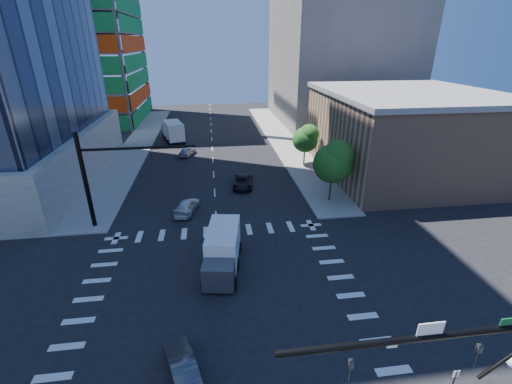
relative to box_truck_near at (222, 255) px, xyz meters
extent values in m
plane|color=black|center=(-0.30, -3.13, -1.36)|extent=(160.00, 160.00, 0.00)
cube|color=silver|center=(-0.30, -3.13, -1.36)|extent=(20.00, 20.00, 0.01)
cube|color=gray|center=(12.20, 36.87, -1.29)|extent=(5.00, 60.00, 0.15)
cube|color=gray|center=(-12.80, 36.87, -1.29)|extent=(5.00, 60.00, 0.15)
cube|color=#A87E61|center=(24.70, 18.87, 3.64)|extent=(20.00, 22.00, 10.00)
cube|color=gray|center=(24.70, 18.87, 8.94)|extent=(20.50, 22.50, 0.60)
cube|color=#65625B|center=(26.70, 51.87, 12.64)|extent=(24.00, 30.00, 28.00)
cylinder|color=black|center=(6.20, -14.63, 6.19)|extent=(10.00, 0.24, 0.24)
imported|color=black|center=(8.20, -14.63, 5.09)|extent=(0.16, 0.20, 1.00)
imported|color=black|center=(3.70, -14.63, 5.09)|extent=(0.16, 0.20, 1.00)
cube|color=white|center=(6.20, -14.63, 6.54)|extent=(0.90, 0.04, 0.50)
cylinder|color=black|center=(-11.80, 8.37, 3.29)|extent=(0.40, 0.40, 9.00)
cylinder|color=black|center=(-6.80, 8.37, 6.19)|extent=(10.00, 0.24, 0.24)
imported|color=black|center=(-5.80, 8.37, 5.09)|extent=(0.16, 0.20, 1.00)
cylinder|color=#382316|center=(12.20, 10.87, -0.07)|extent=(0.20, 0.20, 2.27)
sphere|color=#185015|center=(12.20, 10.87, 3.01)|extent=(4.16, 4.16, 4.16)
sphere|color=#316D24|center=(12.60, 10.57, 3.99)|extent=(3.25, 3.25, 3.25)
cylinder|color=#382316|center=(12.50, 22.87, -0.25)|extent=(0.20, 0.20, 1.92)
sphere|color=#185015|center=(12.50, 22.87, 2.36)|extent=(3.52, 3.52, 3.52)
sphere|color=#316D24|center=(12.90, 22.57, 3.19)|extent=(2.75, 2.75, 2.75)
cube|color=silver|center=(10.40, -12.13, 0.64)|extent=(0.30, 0.03, 0.40)
imported|color=black|center=(3.17, 16.23, -0.70)|extent=(2.89, 5.05, 1.33)
imported|color=silver|center=(-3.19, 10.28, -0.72)|extent=(2.89, 4.73, 1.28)
imported|color=#ACAFB4|center=(-4.13, 29.77, -0.67)|extent=(2.73, 4.33, 1.37)
imported|color=#47474C|center=(-2.51, -8.74, -0.75)|extent=(2.38, 3.94, 1.23)
cube|color=white|center=(0.00, 0.00, 0.47)|extent=(3.02, 5.10, 2.50)
cube|color=#404147|center=(0.00, 0.00, -0.16)|extent=(2.45, 2.05, 1.83)
cube|color=silver|center=(-7.04, 38.68, 0.73)|extent=(4.10, 6.03, 2.87)
cube|color=#404147|center=(-7.04, 38.68, 0.02)|extent=(2.99, 2.62, 2.09)
camera|label=1|loc=(-0.34, -21.93, 14.85)|focal=24.00mm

